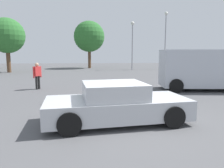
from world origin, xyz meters
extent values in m
plane|color=#515154|center=(0.00, 0.00, 0.00)|extent=(80.00, 80.00, 0.00)
cube|color=#B7BABF|center=(-0.24, 0.18, 0.46)|extent=(4.50, 2.32, 0.59)
cube|color=#B7BABF|center=(-0.34, 0.17, 0.99)|extent=(2.00, 1.86, 0.48)
cube|color=slate|center=(0.51, 0.28, 0.99)|extent=(0.25, 1.51, 0.41)
cube|color=slate|center=(-1.19, 0.06, 0.99)|extent=(0.25, 1.51, 0.41)
cylinder|color=black|center=(1.09, 1.20, 0.32)|extent=(0.66, 0.30, 0.64)
cylinder|color=black|center=(1.31, -0.46, 0.32)|extent=(0.66, 0.30, 0.64)
cylinder|color=black|center=(-1.79, 0.83, 0.32)|extent=(0.66, 0.30, 0.64)
cylinder|color=black|center=(-1.58, -0.84, 0.32)|extent=(0.66, 0.30, 0.64)
ellipsoid|color=beige|center=(-2.68, 2.68, 0.24)|extent=(0.45, 0.30, 0.24)
sphere|color=beige|center=(-2.42, 2.64, 0.30)|extent=(0.19, 0.19, 0.19)
sphere|color=beige|center=(-2.35, 2.63, 0.30)|extent=(0.09, 0.09, 0.09)
cylinder|color=beige|center=(-2.53, 2.73, 0.07)|extent=(0.06, 0.06, 0.13)
cylinder|color=beige|center=(-2.55, 2.59, 0.07)|extent=(0.06, 0.06, 0.13)
cylinder|color=beige|center=(-2.80, 2.76, 0.07)|extent=(0.06, 0.06, 0.13)
cylinder|color=beige|center=(-2.82, 2.63, 0.07)|extent=(0.06, 0.06, 0.13)
sphere|color=beige|center=(-2.93, 2.71, 0.27)|extent=(0.11, 0.11, 0.11)
cube|color=#B2B7C1|center=(5.60, 5.54, 1.26)|extent=(5.56, 2.58, 2.09)
cube|color=slate|center=(2.97, 5.83, 1.72)|extent=(0.24, 1.70, 0.84)
cylinder|color=black|center=(3.42, 4.82, 0.38)|extent=(0.78, 0.33, 0.76)
cylinder|color=black|center=(3.63, 6.71, 0.38)|extent=(0.78, 0.33, 0.76)
cylinder|color=black|center=(-4.36, 6.48, 0.40)|extent=(0.13, 0.13, 0.79)
cylinder|color=black|center=(-4.26, 6.61, 0.40)|extent=(0.13, 0.13, 0.79)
cube|color=red|center=(-4.31, 6.54, 1.07)|extent=(0.44, 0.46, 0.56)
cylinder|color=red|center=(-4.46, 6.35, 1.02)|extent=(0.09, 0.09, 0.66)
cylinder|color=red|center=(-4.16, 6.73, 1.02)|extent=(0.09, 0.09, 0.66)
sphere|color=tan|center=(-4.31, 6.54, 1.46)|extent=(0.21, 0.21, 0.21)
cylinder|color=gray|center=(8.38, 21.80, 3.57)|extent=(0.14, 0.14, 7.14)
sphere|color=silver|center=(8.38, 21.80, 7.27)|extent=(0.44, 0.44, 0.44)
cylinder|color=gray|center=(3.84, 21.05, 2.87)|extent=(0.14, 0.14, 5.74)
sphere|color=silver|center=(3.84, 21.05, 5.87)|extent=(0.44, 0.44, 0.44)
cylinder|color=brown|center=(-10.49, 18.18, 1.30)|extent=(0.43, 0.43, 2.60)
sphere|color=#2D6B2D|center=(-10.49, 18.18, 4.03)|extent=(3.82, 3.82, 3.82)
cylinder|color=brown|center=(-1.75, 24.62, 1.43)|extent=(0.43, 0.43, 2.85)
sphere|color=#2D6B2D|center=(-1.75, 24.62, 4.48)|extent=(4.35, 4.35, 4.35)
camera|label=1|loc=(-0.89, -6.10, 2.11)|focal=33.85mm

